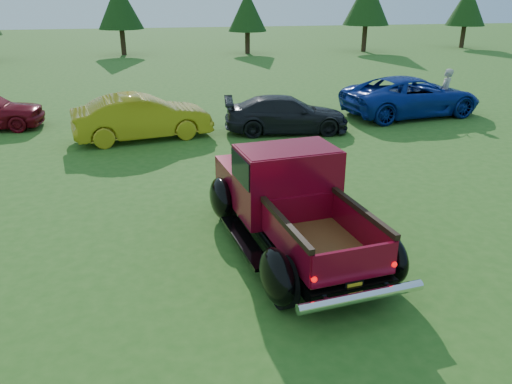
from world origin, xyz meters
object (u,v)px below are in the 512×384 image
Objects in this scene: tree_east at (367,1)px; pickup_truck at (286,198)px; tree_mid_left at (120,5)px; show_car_grey at (286,114)px; tree_far_east at (467,6)px; show_car_blue at (411,96)px; spectator at (445,92)px; show_car_yellow at (142,117)px; tree_mid_right at (247,11)px.

pickup_truck is at bearing -115.44° from tree_east.
tree_mid_left is 1.24× the size of show_car_grey.
tree_mid_left is 1.04× the size of tree_far_east.
spectator is at bearing -106.39° from show_car_blue.
show_car_grey is 6.48m from spectator.
show_car_grey is at bearing -28.70° from spectator.
pickup_truck reaches higher than show_car_blue.
tree_mid_left reaches higher than spectator.
show_car_yellow is 1.04× the size of show_car_grey.
spectator is (10.98, 1.08, 0.16)m from show_car_yellow.
show_car_blue is 1.26m from spectator.
show_car_grey is (-2.89, -22.19, -2.39)m from tree_mid_right.
tree_mid_left is 24.72m from show_car_blue.
tree_east is 32.44m from pickup_truck.
show_car_yellow is at bearing 96.02° from show_car_grey.
tree_far_east reaches higher than spectator.
spectator is (-14.52, -21.53, -2.39)m from tree_far_east.
show_car_yellow reaches higher than show_car_grey.
show_car_yellow is at bearing -108.74° from tree_mid_right.
spectator reaches higher than show_car_yellow.
show_car_yellow is at bearing 102.01° from pickup_truck.
tree_east is 24.93m from show_car_grey.
pickup_truck is at bearing -99.34° from tree_mid_right.
tree_east is 9.06m from tree_far_east.
tree_east is at bearing -4.76° from tree_mid_left.
spectator is (6.37, 1.16, 0.27)m from show_car_grey.
show_car_blue is at bearing -83.87° from tree_mid_right.
tree_mid_right is at bearing -178.41° from tree_far_east.
tree_east is at bearing -26.51° from show_car_blue.
tree_far_east is at bearing 1.59° from tree_mid_right.
tree_east is at bearing -21.66° from show_car_grey.
tree_mid_right is 23.46m from show_car_yellow.
tree_mid_left reaches higher than show_car_grey.
tree_far_east is 37.95m from pickup_truck.
show_car_blue is at bearing 44.03° from pickup_truck.
show_car_yellow is at bearing -86.29° from tree_mid_left.
show_car_blue is at bearing -68.28° from show_car_grey.
tree_mid_right is 0.85× the size of show_car_blue.
tree_east is 1.05× the size of show_car_blue.
tree_mid_left is 2.93× the size of spectator.
tree_mid_left is at bearing -6.99° from show_car_yellow.
show_car_yellow is at bearing -33.43° from spectator.
spectator is at bearing 38.89° from pickup_truck.
show_car_yellow is 11.04m from spectator.
tree_mid_right is 22.51m from show_car_grey.
show_car_grey is (-20.89, -22.69, -2.66)m from tree_far_east.
pickup_truck is (4.12, -30.68, -2.53)m from tree_mid_left.
tree_mid_right reaches higher than show_car_yellow.
show_car_yellow is (-25.50, -22.61, -2.55)m from tree_far_east.
tree_far_east is at bearing -35.56° from show_car_grey.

